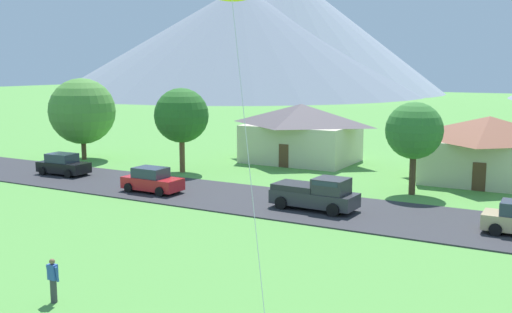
% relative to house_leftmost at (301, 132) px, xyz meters
% --- Properties ---
extents(road_strip, '(160.00, 7.81, 0.08)m').
position_rel_house_leftmost_xyz_m(road_strip, '(9.46, -15.70, -2.68)').
color(road_strip, '#2D2D33').
rests_on(road_strip, ground).
extents(mountain_central_ridge, '(99.93, 99.93, 38.45)m').
position_rel_house_leftmost_xyz_m(mountain_central_ridge, '(-63.75, 126.18, 16.51)').
color(mountain_central_ridge, gray).
rests_on(mountain_central_ridge, ground).
extents(mountain_east_ridge, '(111.43, 111.43, 32.16)m').
position_rel_house_leftmost_xyz_m(mountain_east_ridge, '(-71.13, 109.17, 13.37)').
color(mountain_east_ridge, slate).
rests_on(mountain_east_ridge, ground).
extents(house_leftmost, '(10.09, 7.55, 5.24)m').
position_rel_house_leftmost_xyz_m(house_leftmost, '(0.00, 0.00, 0.00)').
color(house_leftmost, beige).
rests_on(house_leftmost, ground).
extents(house_left_center, '(9.40, 8.19, 4.94)m').
position_rel_house_leftmost_xyz_m(house_left_center, '(16.17, -1.75, -0.16)').
color(house_left_center, beige).
rests_on(house_left_center, ground).
extents(tree_center, '(6.05, 6.05, 7.52)m').
position_rel_house_leftmost_xyz_m(tree_center, '(-18.18, -8.65, 1.77)').
color(tree_center, brown).
rests_on(tree_center, ground).
extents(tree_right_of_center, '(3.83, 3.83, 6.27)m').
position_rel_house_leftmost_xyz_m(tree_right_of_center, '(12.39, -8.87, 1.61)').
color(tree_right_of_center, '#4C3823').
rests_on(tree_right_of_center, ground).
extents(tree_near_right, '(4.43, 4.43, 6.87)m').
position_rel_house_leftmost_xyz_m(tree_near_right, '(-6.23, -9.58, 1.92)').
color(tree_near_right, brown).
rests_on(tree_near_right, ground).
extents(parked_car_black_mid_west, '(4.27, 2.22, 1.68)m').
position_rel_house_leftmost_xyz_m(parked_car_black_mid_west, '(-13.57, -15.44, -1.85)').
color(parked_car_black_mid_west, black).
rests_on(parked_car_black_mid_west, road_strip).
extents(parked_car_red_mid_east, '(4.22, 2.11, 1.68)m').
position_rel_house_leftmost_xyz_m(parked_car_red_mid_east, '(-3.27, -17.11, -1.85)').
color(parked_car_red_mid_east, red).
rests_on(parked_car_red_mid_east, road_strip).
extents(pickup_truck_charcoal_west_side, '(5.28, 2.49, 1.99)m').
position_rel_house_leftmost_xyz_m(pickup_truck_charcoal_west_side, '(8.57, -16.27, -1.66)').
color(pickup_truck_charcoal_west_side, '#333338').
rests_on(pickup_truck_charcoal_west_side, road_strip).
extents(watcher_person, '(0.56, 0.24, 1.68)m').
position_rel_house_leftmost_xyz_m(watcher_person, '(5.69, -33.85, -1.84)').
color(watcher_person, '#3D3D42').
rests_on(watcher_person, ground).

